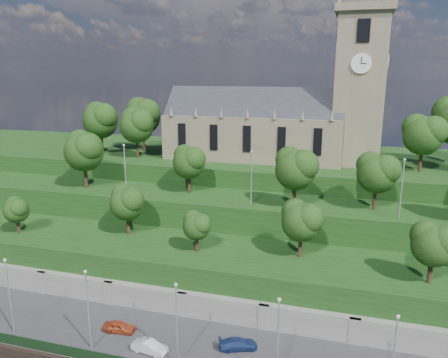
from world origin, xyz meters
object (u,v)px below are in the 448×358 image
(church, at_px, (281,118))
(car_left, at_px, (119,327))
(car_middle, at_px, (150,347))
(car_right, at_px, (238,344))

(church, height_order, car_left, church)
(car_left, distance_m, car_middle, 5.49)
(church, xyz_separation_m, car_middle, (-6.47, -42.39, -19.87))
(car_left, relative_size, car_middle, 0.94)
(car_right, bearing_deg, car_middle, 87.96)
(church, distance_m, car_left, 46.06)
(car_left, xyz_separation_m, car_middle, (4.92, -2.43, 0.02))
(car_middle, xyz_separation_m, car_right, (8.80, 3.19, -0.05))
(car_left, relative_size, car_right, 0.90)
(church, relative_size, car_right, 9.42)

